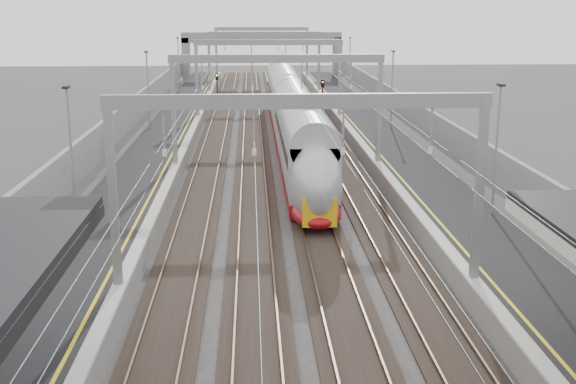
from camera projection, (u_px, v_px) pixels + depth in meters
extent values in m
cube|color=black|center=(154.00, 161.00, 47.48)|extent=(4.00, 120.00, 1.00)
cube|color=black|center=(395.00, 159.00, 48.28)|extent=(4.00, 120.00, 1.00)
cube|color=black|center=(208.00, 167.00, 47.77)|extent=(2.40, 140.00, 0.08)
cube|color=brown|center=(197.00, 166.00, 47.71)|extent=(0.07, 140.00, 0.14)
cube|color=brown|center=(219.00, 166.00, 47.78)|extent=(0.07, 140.00, 0.14)
cube|color=black|center=(253.00, 167.00, 47.92)|extent=(2.40, 140.00, 0.08)
cube|color=brown|center=(242.00, 166.00, 47.86)|extent=(0.07, 140.00, 0.14)
cube|color=brown|center=(264.00, 166.00, 47.93)|extent=(0.07, 140.00, 0.14)
cube|color=black|center=(298.00, 166.00, 48.07)|extent=(2.40, 140.00, 0.08)
cube|color=brown|center=(287.00, 165.00, 48.01)|extent=(0.07, 140.00, 0.14)
cube|color=brown|center=(309.00, 165.00, 48.08)|extent=(0.07, 140.00, 0.14)
cube|color=black|center=(343.00, 166.00, 48.22)|extent=(2.40, 140.00, 0.08)
cube|color=brown|center=(332.00, 165.00, 48.16)|extent=(0.07, 140.00, 0.14)
cube|color=brown|center=(354.00, 165.00, 48.23)|extent=(0.07, 140.00, 0.14)
cube|color=gray|center=(113.00, 193.00, 24.37)|extent=(0.28, 0.28, 6.60)
cube|color=gray|center=(480.00, 188.00, 25.00)|extent=(0.28, 0.28, 6.60)
cube|color=gray|center=(299.00, 101.00, 23.92)|extent=(13.00, 0.25, 0.50)
cube|color=gray|center=(173.00, 110.00, 43.71)|extent=(0.28, 0.28, 6.60)
cube|color=gray|center=(379.00, 109.00, 44.34)|extent=(0.28, 0.28, 6.60)
cube|color=gray|center=(277.00, 59.00, 43.26)|extent=(13.00, 0.25, 0.50)
cube|color=gray|center=(197.00, 78.00, 63.05)|extent=(0.28, 0.28, 6.60)
cube|color=gray|center=(340.00, 77.00, 63.68)|extent=(0.28, 0.28, 6.60)
cube|color=gray|center=(268.00, 42.00, 62.60)|extent=(13.00, 0.25, 0.50)
cube|color=gray|center=(209.00, 61.00, 82.39)|extent=(0.28, 0.28, 6.60)
cube|color=gray|center=(319.00, 61.00, 83.01)|extent=(0.28, 0.28, 6.60)
cube|color=gray|center=(264.00, 34.00, 81.94)|extent=(13.00, 0.25, 0.50)
cube|color=gray|center=(216.00, 51.00, 99.79)|extent=(0.28, 0.28, 6.60)
cube|color=gray|center=(307.00, 51.00, 100.42)|extent=(0.28, 0.28, 6.60)
cube|color=gray|center=(262.00, 29.00, 99.34)|extent=(13.00, 0.25, 0.50)
cylinder|color=#262628|center=(210.00, 77.00, 51.24)|extent=(0.03, 140.00, 0.03)
cylinder|color=#262628|center=(252.00, 77.00, 51.39)|extent=(0.03, 140.00, 0.03)
cylinder|color=#262628|center=(294.00, 77.00, 51.53)|extent=(0.03, 140.00, 0.03)
cylinder|color=#262628|center=(336.00, 77.00, 51.68)|extent=(0.03, 140.00, 0.03)
cube|color=slate|center=(262.00, 37.00, 99.63)|extent=(22.00, 2.20, 1.40)
cube|color=slate|center=(186.00, 60.00, 99.88)|extent=(1.00, 2.20, 6.20)
cube|color=slate|center=(337.00, 60.00, 100.93)|extent=(1.00, 2.20, 6.20)
cube|color=slate|center=(104.00, 145.00, 47.04)|extent=(0.30, 120.00, 3.20)
cube|color=slate|center=(443.00, 142.00, 48.16)|extent=(0.30, 120.00, 3.20)
cube|color=maroon|center=(300.00, 166.00, 45.81)|extent=(2.54, 21.62, 0.75)
cube|color=#9B9BA0|center=(301.00, 138.00, 45.36)|extent=(2.54, 21.62, 2.82)
cube|color=black|center=(310.00, 202.00, 38.57)|extent=(1.88, 2.26, 0.47)
cube|color=maroon|center=(284.00, 115.00, 67.08)|extent=(2.54, 21.62, 0.75)
cube|color=#9B9BA0|center=(284.00, 96.00, 66.63)|extent=(2.54, 21.62, 2.82)
cube|color=black|center=(289.00, 132.00, 59.84)|extent=(1.88, 2.26, 0.47)
ellipsoid|color=#9B9BA0|center=(316.00, 184.00, 34.80)|extent=(2.54, 4.89, 3.95)
cube|color=#E4A70C|center=(320.00, 213.00, 33.06)|extent=(1.60, 0.12, 1.41)
cube|color=black|center=(319.00, 181.00, 33.11)|extent=(1.50, 0.55, 0.89)
cylinder|color=black|center=(217.00, 92.00, 77.26)|extent=(0.12, 0.12, 3.00)
cube|color=black|center=(217.00, 77.00, 76.86)|extent=(0.32, 0.22, 0.75)
sphere|color=#0CE526|center=(217.00, 75.00, 76.70)|extent=(0.16, 0.16, 0.16)
cylinder|color=black|center=(300.00, 101.00, 69.88)|extent=(0.12, 0.12, 3.00)
cube|color=black|center=(300.00, 84.00, 69.48)|extent=(0.32, 0.22, 0.75)
sphere|color=red|center=(301.00, 83.00, 69.32)|extent=(0.16, 0.16, 0.16)
cylinder|color=black|center=(322.00, 100.00, 70.48)|extent=(0.12, 0.12, 3.00)
cube|color=black|center=(323.00, 84.00, 70.08)|extent=(0.32, 0.22, 0.75)
sphere|color=red|center=(323.00, 82.00, 69.92)|extent=(0.16, 0.16, 0.16)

